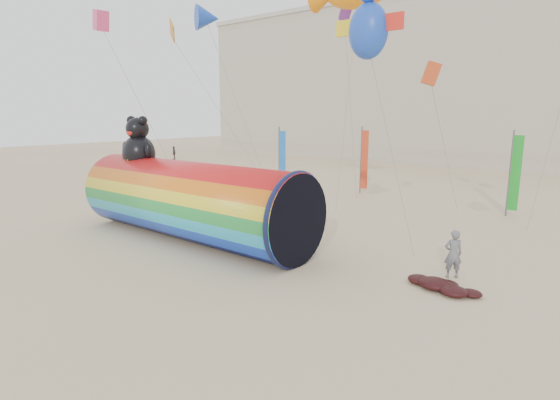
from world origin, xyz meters
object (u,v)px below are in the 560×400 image
Objects in this scene: windsock_assembly at (191,199)px; kite_handler at (453,254)px; fabric_bundle at (441,285)px; hotel_building at (413,83)px.

windsock_assembly is 7.11× the size of kite_handler.
windsock_assembly is at bearing -174.17° from fabric_bundle.
kite_handler is at bearing -65.46° from hotel_building.
hotel_building is 46.85m from windsock_assembly.
kite_handler is at bearing 94.06° from fabric_bundle.
kite_handler is 1.67m from fabric_bundle.
kite_handler is (11.84, 2.70, -1.10)m from windsock_assembly.
kite_handler is (19.52, -42.77, -9.38)m from hotel_building.
windsock_assembly is 12.19m from kite_handler.
windsock_assembly is (7.68, -45.47, -8.28)m from hotel_building.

